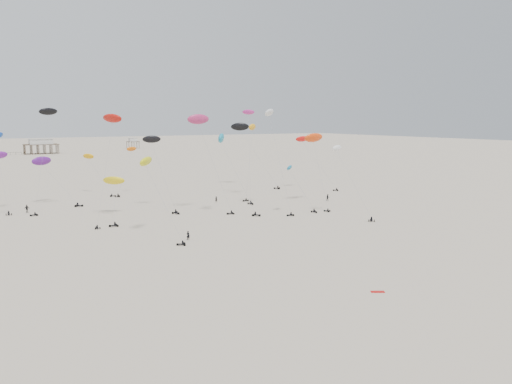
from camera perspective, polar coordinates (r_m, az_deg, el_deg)
ground_plane at (r=211.94m, az=-15.50°, el=1.92°), size 900.00×900.00×0.00m
pavilion_main at (r=356.93m, az=-23.36°, el=4.71°), size 21.00×13.00×9.80m
pavilion_small at (r=400.72m, az=-13.89°, el=5.36°), size 9.00×7.00×8.00m
rig_0 at (r=141.21m, az=-0.78°, el=5.81°), size 9.44×16.40×27.73m
rig_1 at (r=154.34m, az=-14.64°, el=2.67°), size 8.93×7.82×14.95m
rig_2 at (r=144.48m, az=-0.56°, el=6.07°), size 9.45×9.86×21.89m
rig_3 at (r=121.06m, az=4.91°, el=0.96°), size 7.52×6.03×12.03m
rig_4 at (r=118.11m, az=-3.32°, el=4.69°), size 8.81×10.83×19.77m
rig_5 at (r=117.71m, az=10.68°, el=1.95°), size 3.82×14.04×18.48m
rig_7 at (r=158.82m, az=-18.13°, el=3.08°), size 6.86×13.36×15.16m
rig_8 at (r=169.53m, az=-1.34°, el=6.66°), size 10.16×18.39×24.11m
rig_9 at (r=126.19m, az=1.86°, el=7.48°), size 5.90×16.44×26.68m
rig_10 at (r=121.84m, az=-15.95°, el=0.61°), size 8.05×18.17×16.79m
rig_12 at (r=134.28m, az=-22.88°, el=6.82°), size 9.05×10.88×26.06m
rig_13 at (r=98.79m, az=-11.99°, el=2.30°), size 5.49×16.00×18.18m
rig_14 at (r=143.96m, az=-22.74°, el=2.57°), size 11.23×13.39×15.75m
rig_15 at (r=114.18m, az=-16.26°, el=7.01°), size 8.92×11.00×24.45m
rig_16 at (r=137.32m, az=-27.20°, el=2.77°), size 5.42×11.21×15.48m
rig_17 at (r=121.48m, az=-6.23°, el=7.17°), size 8.64×9.23×24.18m
rig_18 at (r=163.43m, az=5.84°, el=5.26°), size 9.02×13.25×19.15m
rig_19 at (r=135.82m, az=6.67°, el=5.78°), size 10.21×16.85×21.93m
rig_20 at (r=127.31m, az=-11.18°, el=3.96°), size 5.07×14.47×19.87m
spectator_0 at (r=95.28m, az=-7.76°, el=-5.45°), size 0.89×0.88×2.04m
spectator_1 at (r=140.37m, az=8.21°, el=-1.01°), size 1.19×0.89×2.17m
spectator_2 at (r=133.72m, az=-24.70°, el=-2.16°), size 1.47×0.95×2.31m
spectator_3 at (r=137.03m, az=-4.58°, el=-1.18°), size 0.73×0.51×1.95m
grounded_kite_b at (r=68.89m, az=13.73°, el=-11.05°), size 1.91×1.50×0.07m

